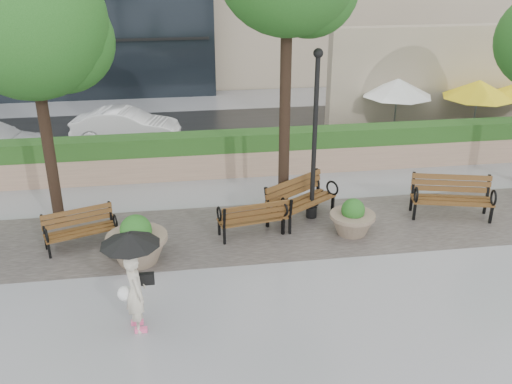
{
  "coord_description": "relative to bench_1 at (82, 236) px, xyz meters",
  "views": [
    {
      "loc": [
        -1.07,
        -9.63,
        6.69
      ],
      "look_at": [
        0.81,
        2.98,
        1.1
      ],
      "focal_mm": 40.0,
      "sensor_mm": 36.0,
      "label": 1
    }
  ],
  "objects": [
    {
      "name": "tree_0",
      "position": [
        -0.58,
        1.37,
        4.66
      ],
      "size": [
        3.58,
        3.5,
        6.81
      ],
      "color": "black",
      "rests_on": "ground"
    },
    {
      "name": "pedestrian",
      "position": [
        1.45,
        -3.39,
        0.95
      ],
      "size": [
        1.09,
        1.09,
        2.0
      ],
      "rotation": [
        0.0,
        0.0,
        1.88
      ],
      "color": "beige",
      "rests_on": "ground"
    },
    {
      "name": "cobble_strip",
      "position": [
        3.41,
        0.13,
        -0.26
      ],
      "size": [
        28.0,
        3.2,
        0.01
      ],
      "primitive_type": "cube",
      "color": "#383330",
      "rests_on": "ground"
    },
    {
      "name": "bench_1",
      "position": [
        0.0,
        0.0,
        0.0
      ],
      "size": [
        1.77,
        1.17,
        0.89
      ],
      "rotation": [
        0.0,
        0.0,
        0.34
      ],
      "color": "brown",
      "rests_on": "ground"
    },
    {
      "name": "planter_right",
      "position": [
        6.58,
        -0.33,
        0.1
      ],
      "size": [
        1.12,
        1.12,
        0.94
      ],
      "color": "#7F6B56",
      "rests_on": "ground"
    },
    {
      "name": "asphalt_street",
      "position": [
        3.41,
        8.13,
        -0.26
      ],
      "size": [
        40.0,
        7.0,
        0.0
      ],
      "primitive_type": "cube",
      "color": "black",
      "rests_on": "ground"
    },
    {
      "name": "ground",
      "position": [
        3.41,
        -2.87,
        -0.27
      ],
      "size": [
        100.0,
        100.0,
        0.0
      ],
      "primitive_type": "plane",
      "color": "gray",
      "rests_on": "ground"
    },
    {
      "name": "bench_2",
      "position": [
        4.17,
        -0.04,
        0.02
      ],
      "size": [
        1.87,
        1.0,
        0.95
      ],
      "rotation": [
        0.0,
        0.0,
        3.31
      ],
      "color": "brown",
      "rests_on": "ground"
    },
    {
      "name": "hedge_wall",
      "position": [
        3.41,
        4.13,
        0.4
      ],
      "size": [
        24.0,
        0.8,
        1.35
      ],
      "color": "tan",
      "rests_on": "ground"
    },
    {
      "name": "bench_3",
      "position": [
        5.49,
        0.65,
        0.05
      ],
      "size": [
        2.09,
        1.78,
        1.07
      ],
      "rotation": [
        0.0,
        0.0,
        0.6
      ],
      "color": "brown",
      "rests_on": "ground"
    },
    {
      "name": "patio_umb_yellow_a",
      "position": [
        12.93,
        5.76,
        1.72
      ],
      "size": [
        2.5,
        2.5,
        2.3
      ],
      "color": "black",
      "rests_on": "ground"
    },
    {
      "name": "cafe_wall",
      "position": [
        12.91,
        7.13,
        1.73
      ],
      "size": [
        10.0,
        0.6,
        4.0
      ],
      "primitive_type": "cube",
      "color": "tan",
      "rests_on": "ground"
    },
    {
      "name": "lamppost",
      "position": [
        5.8,
        0.73,
        1.69
      ],
      "size": [
        0.28,
        0.28,
        4.42
      ],
      "color": "black",
      "rests_on": "ground"
    },
    {
      "name": "planter_left",
      "position": [
        1.36,
        -0.94,
        0.19
      ],
      "size": [
        1.38,
        1.38,
        1.16
      ],
      "color": "#7F6B56",
      "rests_on": "ground"
    },
    {
      "name": "cafe_hedge",
      "position": [
        12.41,
        4.93,
        0.18
      ],
      "size": [
        8.0,
        0.5,
        0.9
      ],
      "primitive_type": "cube",
      "color": "#224517",
      "rests_on": "ground"
    },
    {
      "name": "patio_umb_white",
      "position": [
        10.23,
        6.42,
        1.72
      ],
      "size": [
        2.5,
        2.5,
        2.3
      ],
      "color": "black",
      "rests_on": "ground"
    },
    {
      "name": "car_right",
      "position": [
        0.62,
        7.73,
        0.36
      ],
      "size": [
        3.97,
        2.02,
        1.25
      ],
      "primitive_type": "imported",
      "rotation": [
        0.0,
        0.0,
        1.38
      ],
      "color": "silver",
      "rests_on": "ground"
    },
    {
      "name": "bench_4",
      "position": [
        9.44,
        0.21,
        0.06
      ],
      "size": [
        2.17,
        1.29,
        1.1
      ],
      "rotation": [
        0.0,
        0.0,
        -0.25
      ],
      "color": "brown",
      "rests_on": "ground"
    }
  ]
}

